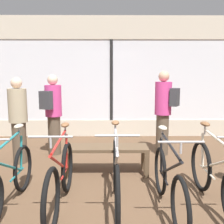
{
  "coord_description": "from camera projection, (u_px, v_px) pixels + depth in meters",
  "views": [
    {
      "loc": [
        -0.04,
        -3.13,
        1.65
      ],
      "look_at": [
        0.0,
        1.68,
        0.95
      ],
      "focal_mm": 40.0,
      "sensor_mm": 36.0,
      "label": 1
    }
  ],
  "objects": [
    {
      "name": "bicycle_left",
      "position": [
        9.0,
        179.0,
        3.1
      ],
      "size": [
        0.46,
        1.68,
        1.01
      ],
      "color": "black",
      "rests_on": "ground_plane"
    },
    {
      "name": "shop_back_wall",
      "position": [
        111.0,
        76.0,
        6.68
      ],
      "size": [
        12.0,
        0.08,
        3.2
      ],
      "color": "beige",
      "rests_on": "ground_plane"
    },
    {
      "name": "display_bench",
      "position": [
        106.0,
        151.0,
        4.22
      ],
      "size": [
        1.4,
        0.44,
        0.47
      ],
      "color": "brown",
      "rests_on": "ground_plane"
    },
    {
      "name": "customer_mid_floor",
      "position": [
        18.0,
        119.0,
        4.67
      ],
      "size": [
        0.48,
        0.48,
        1.62
      ],
      "color": "brown",
      "rests_on": "ground_plane"
    },
    {
      "name": "ground_plane",
      "position": [
        113.0,
        200.0,
        3.33
      ],
      "size": [
        24.0,
        24.0,
        0.0
      ],
      "primitive_type": "plane",
      "color": "brown"
    },
    {
      "name": "bicycle_right",
      "position": [
        216.0,
        178.0,
        3.1
      ],
      "size": [
        0.46,
        1.78,
        1.04
      ],
      "color": "black",
      "rests_on": "ground_plane"
    },
    {
      "name": "bicycle_center_right",
      "position": [
        168.0,
        182.0,
        3.01
      ],
      "size": [
        0.46,
        1.66,
        1.01
      ],
      "color": "black",
      "rests_on": "ground_plane"
    },
    {
      "name": "bicycle_center",
      "position": [
        116.0,
        175.0,
        3.14
      ],
      "size": [
        0.46,
        1.81,
        1.05
      ],
      "color": "black",
      "rests_on": "ground_plane"
    },
    {
      "name": "customer_near_rack",
      "position": [
        53.0,
        112.0,
        5.18
      ],
      "size": [
        0.46,
        0.56,
        1.67
      ],
      "color": "brown",
      "rests_on": "ground_plane"
    },
    {
      "name": "customer_by_window",
      "position": [
        164.0,
        110.0,
        5.17
      ],
      "size": [
        0.56,
        0.5,
        1.75
      ],
      "color": "brown",
      "rests_on": "ground_plane"
    },
    {
      "name": "bicycle_center_left",
      "position": [
        61.0,
        178.0,
        3.1
      ],
      "size": [
        0.46,
        1.69,
        1.03
      ],
      "color": "black",
      "rests_on": "ground_plane"
    }
  ]
}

